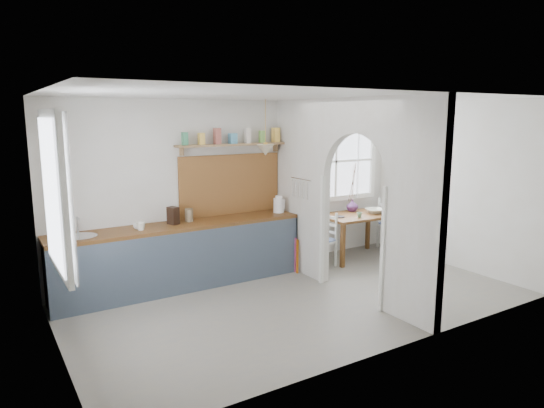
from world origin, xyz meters
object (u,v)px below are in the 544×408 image
vase (352,205)px  chair_left (320,240)px  chair_right (393,224)px  kettle (279,204)px  dining_table (356,236)px

vase → chair_left: bearing=-160.4°
chair_right → kettle: 2.41m
chair_left → vase: bearing=96.8°
dining_table → vase: 0.55m
dining_table → chair_right: chair_right is taller
dining_table → vase: bearing=67.7°
kettle → vase: size_ratio=1.24×
dining_table → chair_right: size_ratio=1.29×
dining_table → kettle: size_ratio=4.54×
chair_left → kettle: bearing=-125.8°
dining_table → vase: vase is taller
kettle → vase: kettle is taller
dining_table → kettle: kettle is taller
chair_left → kettle: (-0.61, 0.26, 0.60)m
chair_left → chair_right: 1.73m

